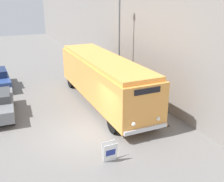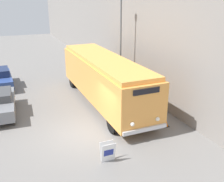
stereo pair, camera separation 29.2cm
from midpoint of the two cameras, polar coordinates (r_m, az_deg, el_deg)
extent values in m
plane|color=slate|center=(14.05, -5.73, -9.52)|extent=(80.00, 80.00, 0.00)
cube|color=gray|center=(23.89, 0.38, 12.73)|extent=(0.30, 60.00, 7.71)
cylinder|color=black|center=(14.00, 0.73, -7.07)|extent=(0.28, 1.06, 1.06)
cylinder|color=black|center=(14.97, 8.73, -5.43)|extent=(0.28, 1.06, 1.06)
cylinder|color=black|center=(21.11, -8.21, 2.26)|extent=(0.28, 1.06, 1.06)
cylinder|color=black|center=(21.77, -2.44, 3.00)|extent=(0.28, 1.06, 1.06)
cube|color=#EF9E47|center=(17.42, -1.24, 2.73)|extent=(2.59, 10.89, 2.39)
cube|color=#FEA74B|center=(17.07, -1.27, 6.94)|extent=(2.38, 10.46, 0.24)
cube|color=silver|center=(13.27, 7.85, -8.31)|extent=(2.46, 0.12, 0.20)
sphere|color=white|center=(12.78, 5.10, -7.20)|extent=(0.22, 0.22, 0.22)
sphere|color=white|center=(13.45, 10.50, -6.01)|extent=(0.22, 0.22, 0.22)
cube|color=black|center=(12.48, 8.19, -0.05)|extent=(1.42, 0.06, 0.28)
cube|color=gray|center=(12.05, -0.18, -14.94)|extent=(0.58, 0.20, 0.01)
cube|color=white|center=(11.73, -0.02, -13.33)|extent=(0.64, 0.19, 0.92)
cube|color=white|center=(11.86, -0.33, -12.93)|extent=(0.64, 0.19, 0.92)
cube|color=navy|center=(11.71, 0.01, -13.28)|extent=(0.45, 0.06, 0.32)
cylinder|color=#595E60|center=(19.35, 2.32, 9.55)|extent=(0.12, 0.12, 6.77)
cylinder|color=black|center=(16.01, -20.23, -5.52)|extent=(0.22, 0.67, 0.67)
cylinder|color=black|center=(18.75, -20.32, -1.78)|extent=(0.22, 0.67, 0.67)
cylinder|color=black|center=(21.28, -20.61, 0.71)|extent=(0.22, 0.65, 0.65)
cylinder|color=black|center=(24.03, -21.22, 2.78)|extent=(0.22, 0.65, 0.65)
cube|color=#2D478C|center=(22.54, -22.92, 2.31)|extent=(1.86, 4.32, 0.64)
cube|color=black|center=(15.18, 12.05, -7.45)|extent=(0.36, 0.36, 0.03)
cone|color=orange|center=(15.06, 12.12, -6.55)|extent=(0.30, 0.30, 0.51)
camera|label=1|loc=(0.15, -89.43, 0.21)|focal=42.00mm
camera|label=2|loc=(0.15, 90.57, -0.21)|focal=42.00mm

